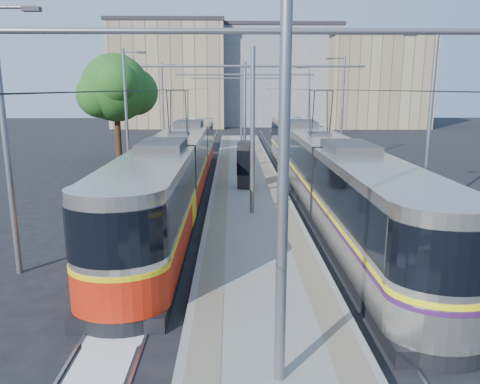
{
  "coord_description": "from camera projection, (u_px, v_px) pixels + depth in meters",
  "views": [
    {
      "loc": [
        -0.87,
        -11.78,
        5.62
      ],
      "look_at": [
        -0.56,
        6.28,
        1.6
      ],
      "focal_mm": 35.0,
      "sensor_mm": 36.0,
      "label": 1
    }
  ],
  "objects": [
    {
      "name": "ground",
      "position": [
        264.0,
        299.0,
        12.73
      ],
      "size": [
        160.0,
        160.0,
        0.0
      ],
      "primitive_type": "plane",
      "color": "black",
      "rests_on": "ground"
    },
    {
      "name": "platform",
      "position": [
        246.0,
        177.0,
        29.29
      ],
      "size": [
        4.0,
        50.0,
        0.3
      ],
      "primitive_type": "cube",
      "color": "gray",
      "rests_on": "ground"
    },
    {
      "name": "tactile_strip_left",
      "position": [
        223.0,
        175.0,
        29.23
      ],
      "size": [
        0.7,
        50.0,
        0.01
      ],
      "primitive_type": "cube",
      "color": "gray",
      "rests_on": "platform"
    },
    {
      "name": "tactile_strip_right",
      "position": [
        269.0,
        175.0,
        29.28
      ],
      "size": [
        0.7,
        50.0,
        0.01
      ],
      "primitive_type": "cube",
      "color": "gray",
      "rests_on": "platform"
    },
    {
      "name": "rails",
      "position": [
        246.0,
        180.0,
        29.32
      ],
      "size": [
        8.71,
        70.0,
        0.03
      ],
      "color": "gray",
      "rests_on": "ground"
    },
    {
      "name": "track_arrow",
      "position": [
        102.0,
        364.0,
        9.74
      ],
      "size": [
        1.2,
        5.0,
        0.01
      ],
      "primitive_type": "cube",
      "color": "silver",
      "rests_on": "ground"
    },
    {
      "name": "tram_left",
      "position": [
        180.0,
        165.0,
        24.29
      ],
      "size": [
        2.43,
        28.65,
        5.5
      ],
      "color": "black",
      "rests_on": "ground"
    },
    {
      "name": "tram_right",
      "position": [
        318.0,
        163.0,
        24.17
      ],
      "size": [
        2.43,
        31.16,
        5.5
      ],
      "color": "black",
      "rests_on": "ground"
    },
    {
      "name": "catenary",
      "position": [
        248.0,
        109.0,
        25.57
      ],
      "size": [
        9.2,
        70.0,
        7.0
      ],
      "color": "slate",
      "rests_on": "platform"
    },
    {
      "name": "street_lamps",
      "position": [
        244.0,
        109.0,
        32.32
      ],
      "size": [
        15.18,
        38.22,
        8.0
      ],
      "color": "slate",
      "rests_on": "ground"
    },
    {
      "name": "shelter",
      "position": [
        245.0,
        164.0,
        25.29
      ],
      "size": [
        0.91,
        1.26,
        2.55
      ],
      "rotation": [
        0.0,
        0.0,
        -0.19
      ],
      "color": "black",
      "rests_on": "platform"
    },
    {
      "name": "tree",
      "position": [
        121.0,
        89.0,
        35.83
      ],
      "size": [
        5.65,
        5.22,
        8.21
      ],
      "color": "#382314",
      "rests_on": "ground"
    },
    {
      "name": "building_left",
      "position": [
        170.0,
        75.0,
        69.5
      ],
      "size": [
        16.32,
        12.24,
        14.99
      ],
      "color": "#988D67",
      "rests_on": "ground"
    },
    {
      "name": "building_centre",
      "position": [
        275.0,
        77.0,
        73.69
      ],
      "size": [
        18.36,
        14.28,
        14.8
      ],
      "color": "gray",
      "rests_on": "ground"
    },
    {
      "name": "building_right",
      "position": [
        375.0,
        82.0,
        68.25
      ],
      "size": [
        14.28,
        10.2,
        13.09
      ],
      "color": "#988D67",
      "rests_on": "ground"
    }
  ]
}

